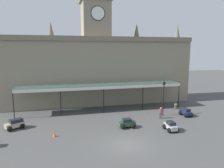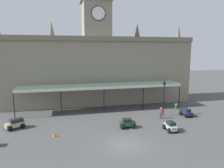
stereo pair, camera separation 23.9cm
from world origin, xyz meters
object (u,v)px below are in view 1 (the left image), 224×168
planter_forecourt_centre (176,106)px  traffic_cone (55,134)px  victorian_lamppost (164,95)px  car_navy_sedan (186,113)px  pedestrian_beside_cars (161,112)px  car_beige_estate (15,125)px  car_silver_sedan (171,127)px  car_green_sedan (127,124)px

planter_forecourt_centre → traffic_cone: bearing=-159.9°
victorian_lamppost → car_navy_sedan: bearing=-17.1°
pedestrian_beside_cars → traffic_cone: size_ratio=2.93×
car_beige_estate → victorian_lamppost: victorian_lamppost is taller
car_silver_sedan → victorian_lamppost: size_ratio=0.39×
car_navy_sedan → victorian_lamppost: 4.40m
car_silver_sedan → victorian_lamppost: bearing=71.7°
planter_forecourt_centre → car_silver_sedan: bearing=-123.6°
car_beige_estate → planter_forecourt_centre: 24.85m
car_silver_sedan → car_beige_estate: bearing=164.6°
traffic_cone → pedestrian_beside_cars: bearing=11.9°
car_silver_sedan → planter_forecourt_centre: (5.82, 8.74, -0.01)m
car_beige_estate → car_navy_sedan: car_beige_estate is taller
victorian_lamppost → car_beige_estate: bearing=-178.1°
victorian_lamppost → planter_forecourt_centre: size_ratio=5.51×
car_silver_sedan → pedestrian_beside_cars: size_ratio=1.24×
car_beige_estate → victorian_lamppost: size_ratio=0.46×
traffic_cone → car_navy_sedan: bearing=9.9°
pedestrian_beside_cars → planter_forecourt_centre: pedestrian_beside_cars is taller
car_green_sedan → pedestrian_beside_cars: size_ratio=1.25×
car_navy_sedan → car_green_sedan: (-10.11, -2.57, 0.00)m
car_beige_estate → pedestrian_beside_cars: 19.76m
pedestrian_beside_cars → traffic_cone: 15.21m
car_silver_sedan → car_green_sedan: (-4.90, 2.27, 0.00)m
car_green_sedan → traffic_cone: (-9.01, -0.76, -0.22)m
car_navy_sedan → planter_forecourt_centre: car_navy_sedan is taller
victorian_lamppost → traffic_cone: (-15.84, -4.34, -2.97)m
car_silver_sedan → car_navy_sedan: size_ratio=0.99×
traffic_cone → planter_forecourt_centre: (19.72, 7.23, 0.20)m
car_navy_sedan → pedestrian_beside_cars: size_ratio=1.26×
car_silver_sedan → planter_forecourt_centre: car_silver_sedan is taller
car_beige_estate → car_silver_sedan: size_ratio=1.17×
car_beige_estate → car_green_sedan: bearing=-11.8°
car_navy_sedan → pedestrian_beside_cars: pedestrian_beside_cars is taller
car_beige_estate → car_navy_sedan: size_ratio=1.16×
victorian_lamppost → planter_forecourt_centre: bearing=36.7°
pedestrian_beside_cars → traffic_cone: (-14.87, -3.13, -0.62)m
car_navy_sedan → planter_forecourt_centre: (0.60, 3.90, -0.01)m
pedestrian_beside_cars → traffic_cone: pedestrian_beside_cars is taller
car_navy_sedan → car_green_sedan: same height
car_navy_sedan → car_green_sedan: size_ratio=1.01×
car_silver_sedan → traffic_cone: 13.99m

